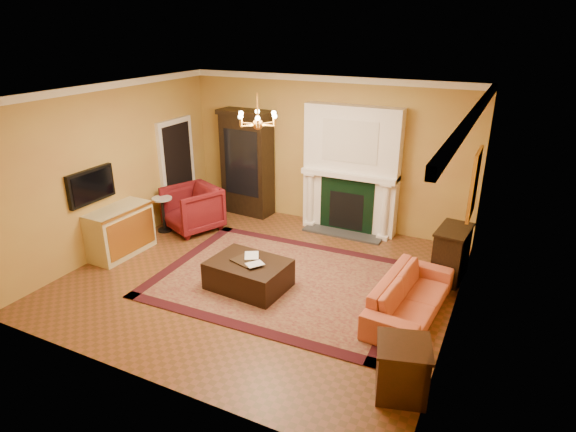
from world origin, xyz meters
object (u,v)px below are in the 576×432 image
Objects in this scene: china_cabinet at (247,165)px; pedestal_table at (163,212)px; end_table at (402,370)px; coral_sofa at (411,291)px; console_table at (451,255)px; wingback_armchair at (192,207)px; commode at (120,231)px; leather_ottoman at (249,274)px.

china_cabinet is 2.05m from pedestal_table.
china_cabinet is 3.40× the size of end_table.
console_table is at bearing -9.20° from coral_sofa.
china_cabinet is at bearing 93.07° from wingback_armchair.
commode is at bearing -157.35° from console_table.
wingback_armchair is (-0.51, -1.33, -0.58)m from china_cabinet.
coral_sofa is at bearing 5.48° from commode.
commode is 1.87× the size of end_table.
china_cabinet is 1.54m from wingback_armchair.
wingback_armchair reaches higher than coral_sofa.
china_cabinet is at bearing 124.70° from leather_ottoman.
commode is at bearing -91.50° from pedestal_table.
console_table is 3.30m from leather_ottoman.
commode is at bearing -105.82° from china_cabinet.
wingback_armchair is 1.40× the size of pedestal_table.
china_cabinet is at bearing 63.94° from coral_sofa.
end_table is 0.53× the size of leather_ottoman.
leather_ottoman is (2.71, -0.05, -0.20)m from commode.
leather_ottoman is at bearing 0.94° from commode.
console_table reaches higher than coral_sofa.
china_cabinet reaches higher than console_table.
coral_sofa is (4.14, -2.49, -0.69)m from china_cabinet.
console_table is at bearing 18.93° from commode.
coral_sofa is at bearing 99.74° from end_table.
console_table is at bearing 88.86° from end_table.
coral_sofa is 1.41m from console_table.
pedestal_table is 1.12× the size of end_table.
wingback_armchair is 0.84× the size of commode.
china_cabinet reaches higher than wingback_armchair.
china_cabinet reaches higher than leather_ottoman.
pedestal_table is 5.96m from end_table.
pedestal_table is at bearing 90.43° from commode.
pedestal_table is 0.60× the size of commode.
commode is 5.18m from coral_sofa.
wingback_armchair is 5.68m from end_table.
console_table is (5.00, 0.21, -0.07)m from wingback_armchair.
wingback_armchair is 4.80m from coral_sofa.
commode is at bearing -176.83° from leather_ottoman.
console_table reaches higher than end_table.
coral_sofa is 3.10× the size of end_table.
pedestal_table reaches higher than leather_ottoman.
wingback_armchair reaches higher than end_table.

